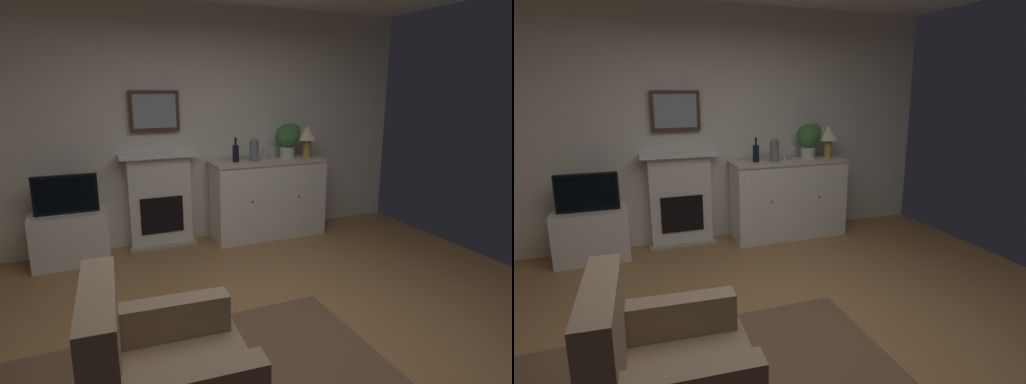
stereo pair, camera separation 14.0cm
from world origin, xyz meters
TOP-DOWN VIEW (x-y plane):
  - ground_plane at (0.00, 0.00)m, footprint 5.66×5.15m
  - wall_rear at (0.00, 2.55)m, footprint 5.66×0.06m
  - fireplace_unit at (-0.39, 2.42)m, footprint 0.87×0.30m
  - framed_picture at (-0.39, 2.46)m, footprint 0.55×0.04m
  - sideboard_cabinet at (0.90, 2.24)m, footprint 1.41×0.49m
  - table_lamp at (1.43, 2.24)m, footprint 0.26×0.26m
  - wine_bottle at (0.49, 2.26)m, footprint 0.08×0.08m
  - wine_glass_left at (0.83, 2.21)m, footprint 0.07×0.07m
  - wine_glass_center at (0.94, 2.22)m, footprint 0.07×0.07m
  - vase_decorative at (0.69, 2.19)m, footprint 0.11×0.11m
  - tv_cabinet at (-1.37, 2.26)m, footprint 0.75×0.42m
  - tv_set at (-1.37, 2.23)m, footprint 0.62×0.07m
  - potted_plant_small at (1.19, 2.29)m, footprint 0.30×0.30m
  - armchair at (-0.91, -0.48)m, footprint 0.86×0.82m

SIDE VIEW (x-z plane):
  - ground_plane at x=0.00m, z-range -0.10..0.00m
  - tv_cabinet at x=-1.37m, z-range 0.00..0.55m
  - armchair at x=-0.91m, z-range -0.08..0.84m
  - sideboard_cabinet at x=0.90m, z-range 0.00..0.96m
  - fireplace_unit at x=-0.39m, z-range 0.00..1.10m
  - tv_set at x=-1.37m, z-range 0.55..0.95m
  - wine_bottle at x=0.49m, z-range 0.92..1.21m
  - wine_glass_left at x=0.83m, z-range 1.00..1.16m
  - wine_glass_center at x=0.94m, z-range 1.00..1.16m
  - vase_decorative at x=0.69m, z-range 0.96..1.24m
  - potted_plant_small at x=1.19m, z-range 1.00..1.43m
  - table_lamp at x=1.43m, z-range 1.04..1.44m
  - wall_rear at x=0.00m, z-range 0.00..2.73m
  - framed_picture at x=-0.39m, z-range 1.33..1.78m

